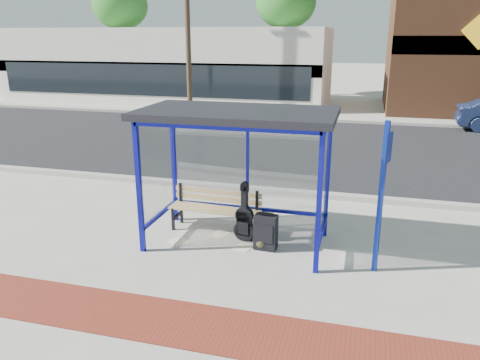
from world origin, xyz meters
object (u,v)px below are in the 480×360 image
(guitar_bag, at_px, (244,221))
(suitcase, at_px, (266,232))
(bench, at_px, (216,207))
(backpack, at_px, (262,238))

(guitar_bag, distance_m, suitcase, 0.52)
(guitar_bag, relative_size, suitcase, 1.55)
(bench, distance_m, suitcase, 1.26)
(bench, height_order, backpack, bench)
(guitar_bag, xyz_separation_m, backpack, (0.38, -0.23, -0.21))
(guitar_bag, height_order, suitcase, guitar_bag)
(bench, bearing_deg, backpack, -25.12)
(backpack, bearing_deg, bench, 152.95)
(guitar_bag, bearing_deg, bench, 161.31)
(suitcase, bearing_deg, backpack, 166.06)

